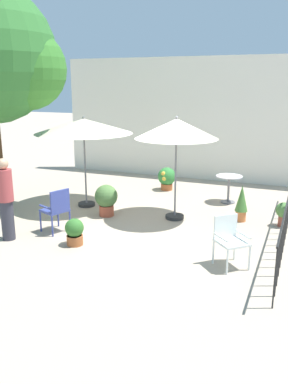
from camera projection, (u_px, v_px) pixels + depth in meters
ground_plane at (147, 221)px, 9.49m from camera, size 60.00×60.00×0.00m
villa_facade at (201, 119)px, 13.30m from camera, size 9.62×0.30×3.95m
terrace_railing at (288, 208)px, 8.20m from camera, size 0.03×6.08×1.01m
patio_umbrella_0 at (176, 130)px, 9.13m from camera, size 1.90×1.90×2.42m
patio_umbrella_1 at (84, 127)px, 10.15m from camera, size 2.46×2.46×2.33m
cafe_table_0 at (229, 184)px, 10.84m from camera, size 0.70×0.70×0.74m
patio_chair_0 at (57, 208)px, 8.64m from camera, size 0.62×0.63×0.97m
patio_chair_1 at (229, 237)px, 7.07m from camera, size 0.69×0.69×0.89m
potted_plant_0 at (242, 202)px, 9.38m from camera, size 0.29×0.29×0.86m
potted_plant_1 at (167, 178)px, 12.18m from camera, size 0.54×0.56×0.69m
potted_plant_2 at (284, 212)px, 9.06m from camera, size 0.35×0.35×0.56m
potted_plant_3 at (74, 231)px, 8.03m from camera, size 0.37×0.37×0.54m
potted_plant_4 at (106, 198)px, 9.78m from camera, size 0.55×0.55×0.77m
standing_person at (6, 198)px, 8.17m from camera, size 0.43×0.43×1.70m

